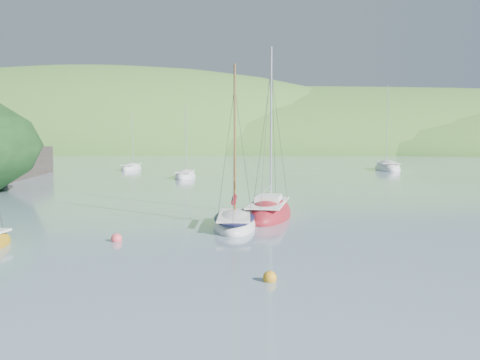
# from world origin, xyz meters

# --- Properties ---
(ground) EXTENTS (700.00, 700.00, 0.00)m
(ground) POSITION_xyz_m (0.00, 0.00, 0.00)
(ground) COLOR #70919B
(ground) RESTS_ON ground
(shoreline_hills) EXTENTS (690.00, 135.00, 56.00)m
(shoreline_hills) POSITION_xyz_m (-9.66, 172.42, 0.00)
(shoreline_hills) COLOR #34762D
(shoreline_hills) RESTS_ON ground
(daysailer_white) EXTENTS (2.52, 6.13, 9.26)m
(daysailer_white) POSITION_xyz_m (1.34, 8.52, 0.21)
(daysailer_white) COLOR white
(daysailer_white) RESTS_ON ground
(sloop_red) EXTENTS (3.39, 7.67, 10.99)m
(sloop_red) POSITION_xyz_m (3.11, 12.21, 0.21)
(sloop_red) COLOR maroon
(sloop_red) RESTS_ON ground
(distant_sloop_a) EXTENTS (2.43, 6.52, 9.23)m
(distant_sloop_a) POSITION_xyz_m (-7.00, 42.24, 0.16)
(distant_sloop_a) COLOR white
(distant_sloop_a) RESTS_ON ground
(distant_sloop_b) EXTENTS (3.74, 9.54, 13.40)m
(distant_sloop_b) POSITION_xyz_m (19.75, 59.20, 0.22)
(distant_sloop_b) COLOR white
(distant_sloop_b) RESTS_ON ground
(distant_sloop_c) EXTENTS (2.48, 6.49, 9.16)m
(distant_sloop_c) POSITION_xyz_m (-17.53, 57.50, 0.16)
(distant_sloop_c) COLOR white
(distant_sloop_c) RESTS_ON ground
(mooring_buoys) EXTENTS (19.39, 12.20, 0.50)m
(mooring_buoys) POSITION_xyz_m (5.04, 4.43, 0.12)
(mooring_buoys) COLOR orange
(mooring_buoys) RESTS_ON ground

